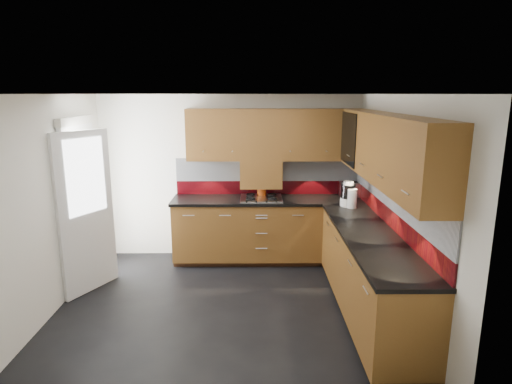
{
  "coord_description": "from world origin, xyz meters",
  "views": [
    {
      "loc": [
        0.34,
        -4.43,
        2.4
      ],
      "look_at": [
        0.37,
        0.65,
        1.23
      ],
      "focal_mm": 30.0,
      "sensor_mm": 36.0,
      "label": 1
    }
  ],
  "objects_px": {
    "gas_hob": "(261,198)",
    "toaster": "(350,189)",
    "food_processor": "(348,195)",
    "utensil_pot": "(262,190)"
  },
  "relations": [
    {
      "from": "gas_hob",
      "to": "toaster",
      "type": "xyz_separation_m",
      "value": [
        1.3,
        0.17,
        0.09
      ]
    },
    {
      "from": "toaster",
      "to": "food_processor",
      "type": "relative_size",
      "value": 0.88
    },
    {
      "from": "toaster",
      "to": "food_processor",
      "type": "distance_m",
      "value": 0.58
    },
    {
      "from": "gas_hob",
      "to": "toaster",
      "type": "distance_m",
      "value": 1.31
    },
    {
      "from": "utensil_pot",
      "to": "food_processor",
      "type": "xyz_separation_m",
      "value": [
        1.14,
        -0.57,
        0.05
      ]
    },
    {
      "from": "gas_hob",
      "to": "toaster",
      "type": "height_order",
      "value": "toaster"
    },
    {
      "from": "utensil_pot",
      "to": "toaster",
      "type": "distance_m",
      "value": 1.29
    },
    {
      "from": "food_processor",
      "to": "gas_hob",
      "type": "bearing_deg",
      "value": 161.27
    },
    {
      "from": "toaster",
      "to": "gas_hob",
      "type": "bearing_deg",
      "value": -172.57
    },
    {
      "from": "utensil_pot",
      "to": "food_processor",
      "type": "relative_size",
      "value": 1.38
    }
  ]
}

